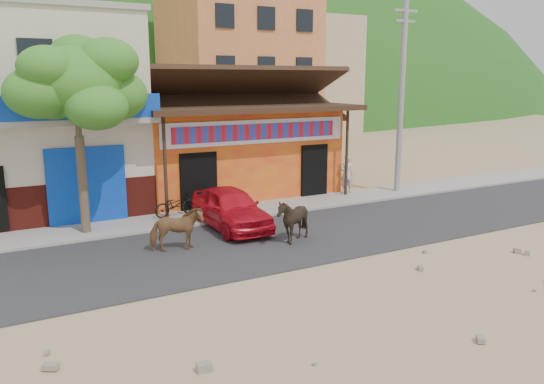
{
  "coord_description": "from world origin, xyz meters",
  "views": [
    {
      "loc": [
        -7.07,
        -11.0,
        4.79
      ],
      "look_at": [
        0.5,
        3.0,
        1.4
      ],
      "focal_mm": 35.0,
      "sensor_mm": 36.0,
      "label": 1
    }
  ],
  "objects_px": {
    "cow_dark": "(293,220)",
    "red_car": "(230,208)",
    "utility_pole": "(401,96)",
    "scooter": "(176,204)",
    "pedestrian": "(347,174)",
    "cow_tan": "(176,229)",
    "tree": "(79,136)"
  },
  "relations": [
    {
      "from": "cow_dark",
      "to": "red_car",
      "type": "bearing_deg",
      "value": -143.15
    },
    {
      "from": "utility_pole",
      "to": "scooter",
      "type": "bearing_deg",
      "value": 177.96
    },
    {
      "from": "scooter",
      "to": "pedestrian",
      "type": "xyz_separation_m",
      "value": [
        7.55,
        0.35,
        0.38
      ]
    },
    {
      "from": "scooter",
      "to": "pedestrian",
      "type": "relative_size",
      "value": 0.99
    },
    {
      "from": "cow_tan",
      "to": "scooter",
      "type": "xyz_separation_m",
      "value": [
        1.12,
        3.46,
        -0.13
      ]
    },
    {
      "from": "tree",
      "to": "red_car",
      "type": "height_order",
      "value": "tree"
    },
    {
      "from": "cow_tan",
      "to": "pedestrian",
      "type": "height_order",
      "value": "pedestrian"
    },
    {
      "from": "pedestrian",
      "to": "cow_dark",
      "type": "bearing_deg",
      "value": 63.24
    },
    {
      "from": "red_car",
      "to": "pedestrian",
      "type": "xyz_separation_m",
      "value": [
        6.36,
        2.37,
        0.2
      ]
    },
    {
      "from": "cow_dark",
      "to": "scooter",
      "type": "relative_size",
      "value": 0.87
    },
    {
      "from": "utility_pole",
      "to": "cow_tan",
      "type": "distance_m",
      "value": 11.78
    },
    {
      "from": "tree",
      "to": "pedestrian",
      "type": "height_order",
      "value": "tree"
    },
    {
      "from": "tree",
      "to": "red_car",
      "type": "relative_size",
      "value": 1.53
    },
    {
      "from": "red_car",
      "to": "cow_tan",
      "type": "bearing_deg",
      "value": -147.88
    },
    {
      "from": "cow_dark",
      "to": "utility_pole",
      "type": "bearing_deg",
      "value": 132.41
    },
    {
      "from": "utility_pole",
      "to": "red_car",
      "type": "relative_size",
      "value": 2.04
    },
    {
      "from": "cow_tan",
      "to": "pedestrian",
      "type": "relative_size",
      "value": 0.93
    },
    {
      "from": "utility_pole",
      "to": "red_car",
      "type": "xyz_separation_m",
      "value": [
        -8.51,
        -1.67,
        -3.41
      ]
    },
    {
      "from": "cow_dark",
      "to": "red_car",
      "type": "distance_m",
      "value": 2.53
    },
    {
      "from": "pedestrian",
      "to": "scooter",
      "type": "bearing_deg",
      "value": 24.88
    },
    {
      "from": "cow_dark",
      "to": "pedestrian",
      "type": "height_order",
      "value": "pedestrian"
    },
    {
      "from": "utility_pole",
      "to": "cow_tan",
      "type": "relative_size",
      "value": 5.42
    },
    {
      "from": "tree",
      "to": "utility_pole",
      "type": "relative_size",
      "value": 0.75
    },
    {
      "from": "scooter",
      "to": "red_car",
      "type": "bearing_deg",
      "value": -157.57
    },
    {
      "from": "scooter",
      "to": "pedestrian",
      "type": "distance_m",
      "value": 7.57
    },
    {
      "from": "utility_pole",
      "to": "cow_tan",
      "type": "xyz_separation_m",
      "value": [
        -10.82,
        -3.12,
        -3.46
      ]
    },
    {
      "from": "tree",
      "to": "cow_dark",
      "type": "height_order",
      "value": "tree"
    },
    {
      "from": "scooter",
      "to": "cow_tan",
      "type": "bearing_deg",
      "value": 153.97
    },
    {
      "from": "red_car",
      "to": "tree",
      "type": "bearing_deg",
      "value": 161.06
    },
    {
      "from": "tree",
      "to": "utility_pole",
      "type": "bearing_deg",
      "value": 0.9
    },
    {
      "from": "tree",
      "to": "cow_tan",
      "type": "xyz_separation_m",
      "value": [
        1.98,
        -2.92,
        -2.46
      ]
    },
    {
      "from": "tree",
      "to": "cow_dark",
      "type": "relative_size",
      "value": 4.4
    }
  ]
}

